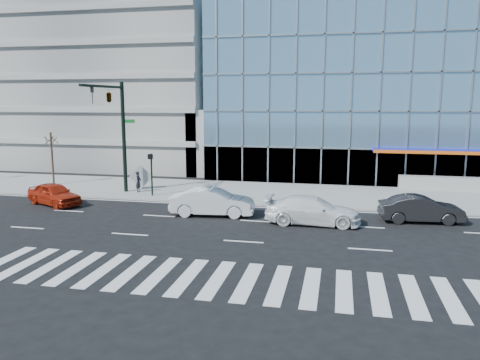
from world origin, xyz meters
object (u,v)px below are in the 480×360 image
object	(u,v)px
traffic_signal	(113,110)
white_suv	(313,210)
white_sedan	(212,202)
street_tree_near	(51,139)
pedestrian	(138,182)
ped_signal_post	(151,168)
red_sedan	(54,194)
dark_sedan	(421,209)
tilted_panel	(141,177)

from	to	relation	value
traffic_signal	white_suv	xyz separation A→B (m)	(14.09, -4.44, -5.39)
traffic_signal	white_sedan	xyz separation A→B (m)	(8.09, -3.73, -5.34)
street_tree_near	pedestrian	distance (m)	8.64
ped_signal_post	street_tree_near	bearing A→B (deg)	164.94
ped_signal_post	red_sedan	world-z (taller)	ped_signal_post
street_tree_near	dark_sedan	bearing A→B (deg)	-11.88
traffic_signal	street_tree_near	size ratio (longest dim) A/B	1.89
white_suv	dark_sedan	size ratio (longest dim) A/B	1.16
pedestrian	street_tree_near	bearing A→B (deg)	75.97
white_suv	dark_sedan	xyz separation A→B (m)	(6.00, 1.67, -0.02)
white_sedan	ped_signal_post	bearing A→B (deg)	48.06
ped_signal_post	tilted_panel	distance (m)	3.10
tilted_panel	white_sedan	bearing A→B (deg)	-46.54
ped_signal_post	red_sedan	distance (m)	6.61
street_tree_near	pedestrian	world-z (taller)	street_tree_near
ped_signal_post	white_suv	world-z (taller)	ped_signal_post
street_tree_near	white_sedan	distance (m)	16.76
traffic_signal	ped_signal_post	world-z (taller)	traffic_signal
traffic_signal	red_sedan	xyz separation A→B (m)	(-2.90, -3.17, -5.43)
ped_signal_post	pedestrian	size ratio (longest dim) A/B	1.95
ped_signal_post	street_tree_near	world-z (taller)	street_tree_near
dark_sedan	red_sedan	world-z (taller)	dark_sedan
traffic_signal	ped_signal_post	bearing A→B (deg)	8.52
traffic_signal	tilted_panel	xyz separation A→B (m)	(0.67, 2.64, -5.10)
traffic_signal	pedestrian	xyz separation A→B (m)	(1.01, 1.44, -5.25)
white_suv	pedestrian	bearing A→B (deg)	65.61
street_tree_near	dark_sedan	world-z (taller)	street_tree_near
ped_signal_post	pedestrian	world-z (taller)	ped_signal_post
ped_signal_post	tilted_panel	world-z (taller)	ped_signal_post
street_tree_near	tilted_panel	bearing A→B (deg)	-2.19
ped_signal_post	dark_sedan	distance (m)	17.93
tilted_panel	dark_sedan	bearing A→B (deg)	-21.47
white_sedan	tilted_panel	size ratio (longest dim) A/B	3.86
red_sedan	pedestrian	distance (m)	6.04
ped_signal_post	dark_sedan	xyz separation A→B (m)	(17.60, -3.14, -1.39)
ped_signal_post	pedestrian	distance (m)	2.20
dark_sedan	red_sedan	distance (m)	23.00
red_sedan	pedestrian	xyz separation A→B (m)	(3.91, 4.61, 0.19)
white_sedan	dark_sedan	xyz separation A→B (m)	(12.00, 0.96, -0.07)
white_suv	street_tree_near	bearing A→B (deg)	70.54
ped_signal_post	red_sedan	size ratio (longest dim) A/B	0.70
street_tree_near	white_suv	bearing A→B (deg)	-19.27
red_sedan	tilted_panel	world-z (taller)	tilted_panel
traffic_signal	white_sedan	distance (m)	10.39
white_sedan	dark_sedan	bearing A→B (deg)	-91.12
white_suv	dark_sedan	world-z (taller)	white_suv
white_suv	pedestrian	size ratio (longest dim) A/B	3.46
white_sedan	tilted_panel	xyz separation A→B (m)	(-7.42, 6.37, 0.24)
tilted_panel	ped_signal_post	bearing A→B (deg)	-57.04
traffic_signal	street_tree_near	distance (m)	7.96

